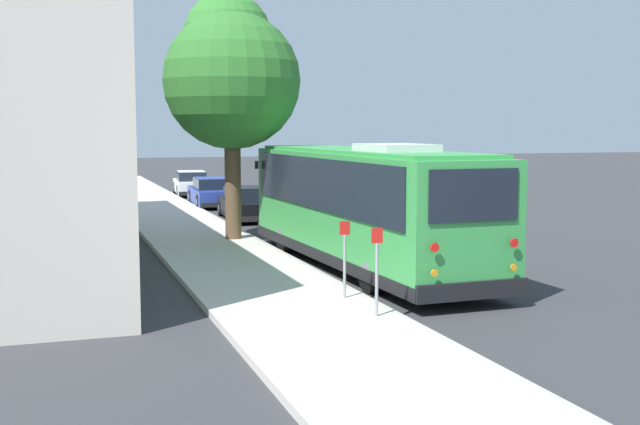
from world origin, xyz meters
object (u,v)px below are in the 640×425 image
shuttle_bus (363,201)px  street_tree (231,72)px  parked_sedan_blue (211,193)px  parked_sedan_white (191,184)px  sign_post_far (345,258)px  sign_post_near (377,271)px  parked_sedan_black (245,204)px

shuttle_bus → street_tree: 7.01m
shuttle_bus → parked_sedan_blue: size_ratio=2.40×
parked_sedan_white → sign_post_far: sign_post_far is taller
sign_post_near → sign_post_far: 1.70m
parked_sedan_blue → parked_sedan_white: size_ratio=1.04×
parked_sedan_blue → street_tree: bearing=174.8°
parked_sedan_black → sign_post_far: (-15.77, 1.63, 0.37)m
parked_sedan_black → sign_post_near: (-17.47, 1.63, 0.40)m
shuttle_bus → street_tree: size_ratio=1.45×
street_tree → parked_sedan_white: bearing=-5.5°
parked_sedan_white → street_tree: 19.05m
parked_sedan_white → parked_sedan_black: bearing=-174.8°
shuttle_bus → street_tree: bearing=19.7°
parked_sedan_white → sign_post_near: sign_post_near is taller
sign_post_far → parked_sedan_white: bearing=-3.1°
sign_post_near → parked_sedan_blue: bearing=-3.4°
parked_sedan_black → sign_post_far: 15.85m
sign_post_near → shuttle_bus: bearing=-19.1°
street_tree → sign_post_near: 12.07m
parked_sedan_white → street_tree: bearing=179.3°
shuttle_bus → sign_post_near: 6.04m
parked_sedan_black → parked_sedan_white: 12.16m
parked_sedan_blue → street_tree: (-11.99, 1.60, 4.73)m
shuttle_bus → parked_sedan_black: 11.87m
parked_sedan_black → sign_post_near: sign_post_near is taller
shuttle_bus → parked_sedan_white: bearing=-0.7°
street_tree → sign_post_near: bearing=-178.8°
shuttle_bus → parked_sedan_white: shuttle_bus is taller
street_tree → parked_sedan_blue: bearing=-7.6°
parked_sedan_white → sign_post_far: bearing=-178.4°
street_tree → sign_post_near: size_ratio=4.69×
shuttle_bus → sign_post_near: size_ratio=6.77×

